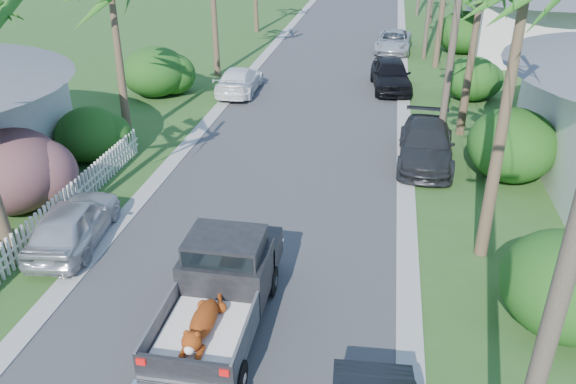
% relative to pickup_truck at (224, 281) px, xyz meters
% --- Properties ---
extents(ground, '(120.00, 120.00, 0.00)m').
position_rel_pickup_truck_xyz_m(ground, '(-0.05, -2.01, -1.01)').
color(ground, '#2D5821').
rests_on(ground, ground).
extents(road, '(8.00, 100.00, 0.02)m').
position_rel_pickup_truck_xyz_m(road, '(-0.05, 22.99, -1.00)').
color(road, '#38383A').
rests_on(road, ground).
extents(curb_left, '(0.60, 100.00, 0.06)m').
position_rel_pickup_truck_xyz_m(curb_left, '(-4.35, 22.99, -0.98)').
color(curb_left, '#A5A39E').
rests_on(curb_left, ground).
extents(curb_right, '(0.60, 100.00, 0.06)m').
position_rel_pickup_truck_xyz_m(curb_right, '(4.25, 22.99, -0.98)').
color(curb_right, '#A5A39E').
rests_on(curb_right, ground).
extents(pickup_truck, '(1.98, 5.12, 2.06)m').
position_rel_pickup_truck_xyz_m(pickup_truck, '(0.00, 0.00, 0.00)').
color(pickup_truck, black).
rests_on(pickup_truck, ground).
extents(parked_car_rm, '(2.19, 4.95, 1.41)m').
position_rel_pickup_truck_xyz_m(parked_car_rm, '(4.95, 9.87, -0.30)').
color(parked_car_rm, '#27282B').
rests_on(parked_car_rm, ground).
extents(parked_car_rf, '(2.40, 4.78, 1.56)m').
position_rel_pickup_truck_xyz_m(parked_car_rf, '(3.55, 18.98, -0.23)').
color(parked_car_rf, black).
rests_on(parked_car_rf, ground).
extents(parked_car_rd, '(2.46, 4.86, 1.32)m').
position_rel_pickup_truck_xyz_m(parked_car_rd, '(3.63, 27.45, -0.35)').
color(parked_car_rd, silver).
rests_on(parked_car_rd, ground).
extents(parked_car_ln, '(2.07, 4.13, 1.35)m').
position_rel_pickup_truck_xyz_m(parked_car_ln, '(-5.05, 2.35, -0.33)').
color(parked_car_ln, silver).
rests_on(parked_car_ln, ground).
extents(parked_car_lf, '(1.92, 4.52, 1.30)m').
position_rel_pickup_truck_xyz_m(parked_car_lf, '(-3.99, 17.05, -0.36)').
color(parked_car_lf, white).
rests_on(parked_car_lf, ground).
extents(shrub_l_b, '(3.00, 3.30, 2.60)m').
position_rel_pickup_truck_xyz_m(shrub_l_b, '(-7.85, 3.99, 0.29)').
color(shrub_l_b, '#A61761').
rests_on(shrub_l_b, ground).
extents(shrub_l_c, '(2.40, 2.64, 2.00)m').
position_rel_pickup_truck_xyz_m(shrub_l_c, '(-7.45, 7.99, -0.01)').
color(shrub_l_c, '#1F4C15').
rests_on(shrub_l_c, ground).
extents(shrub_l_d, '(3.20, 3.52, 2.40)m').
position_rel_pickup_truck_xyz_m(shrub_l_d, '(-8.05, 15.99, 0.19)').
color(shrub_l_d, '#1F4C15').
rests_on(shrub_l_d, ground).
extents(shrub_r_a, '(2.80, 3.08, 2.30)m').
position_rel_pickup_truck_xyz_m(shrub_r_a, '(7.55, 0.99, 0.14)').
color(shrub_r_a, '#1F4C15').
rests_on(shrub_r_a, ground).
extents(shrub_r_b, '(3.00, 3.30, 2.50)m').
position_rel_pickup_truck_xyz_m(shrub_r_b, '(7.75, 8.99, 0.24)').
color(shrub_r_b, '#1F4C15').
rests_on(shrub_r_b, ground).
extents(shrub_r_c, '(2.60, 2.86, 2.10)m').
position_rel_pickup_truck_xyz_m(shrub_r_c, '(7.45, 17.99, 0.04)').
color(shrub_r_c, '#1F4C15').
rests_on(shrub_r_c, ground).
extents(shrub_r_d, '(3.20, 3.52, 2.60)m').
position_rel_pickup_truck_xyz_m(shrub_r_d, '(7.95, 27.99, 0.29)').
color(shrub_r_d, '#1F4C15').
rests_on(shrub_r_d, ground).
extents(picket_fence, '(0.10, 11.00, 1.00)m').
position_rel_pickup_truck_xyz_m(picket_fence, '(-6.05, 3.49, -0.51)').
color(picket_fence, white).
rests_on(picket_fence, ground).
extents(house_right_far, '(9.00, 8.00, 4.60)m').
position_rel_pickup_truck_xyz_m(house_right_far, '(12.95, 27.99, 1.11)').
color(house_right_far, silver).
rests_on(house_right_far, ground).
extents(utility_pole_a, '(1.60, 0.26, 9.00)m').
position_rel_pickup_truck_xyz_m(utility_pole_a, '(5.55, -4.01, 3.59)').
color(utility_pole_a, brown).
rests_on(utility_pole_a, ground).
extents(utility_pole_b, '(1.60, 0.26, 9.00)m').
position_rel_pickup_truck_xyz_m(utility_pole_b, '(5.55, 10.99, 3.59)').
color(utility_pole_b, brown).
rests_on(utility_pole_b, ground).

